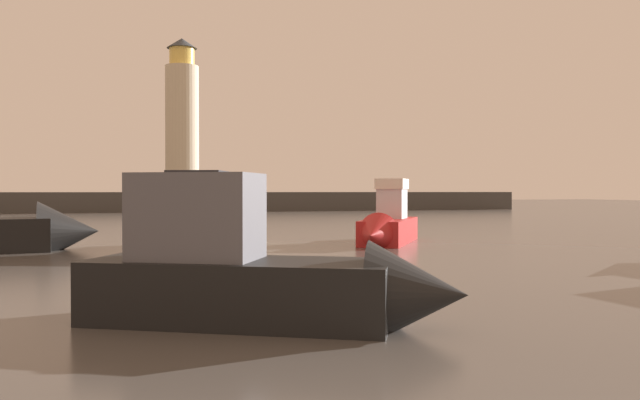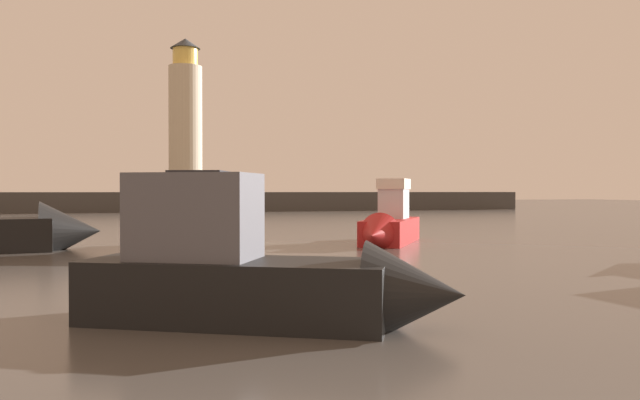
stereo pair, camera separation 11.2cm
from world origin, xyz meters
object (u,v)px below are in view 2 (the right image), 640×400
Objects in this scene: lighthouse at (185,119)px; motorboat_1 at (213,223)px; motorboat_5 at (269,274)px; motorboat_3 at (388,225)px.

lighthouse is 2.00× the size of motorboat_1.
lighthouse reaches higher than motorboat_5.
motorboat_3 is 0.99× the size of motorboat_5.
motorboat_3 is (7.33, -0.30, -0.16)m from motorboat_1.
motorboat_5 is (-7.77, -14.80, 0.04)m from motorboat_3.
motorboat_3 reaches higher than motorboat_5.
motorboat_1 is 15.11m from motorboat_5.
motorboat_5 is (-1.77, -61.96, -9.33)m from lighthouse.
lighthouse is 62.68m from motorboat_5.
lighthouse is at bearing 88.37° from motorboat_5.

